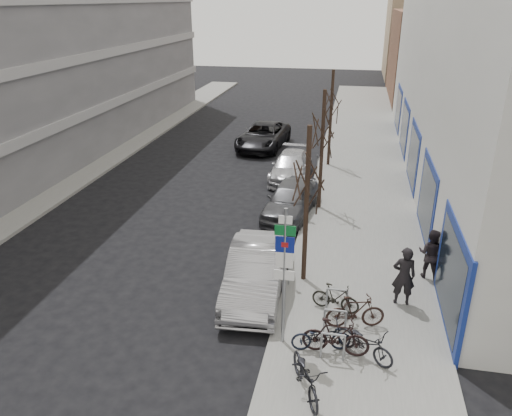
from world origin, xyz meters
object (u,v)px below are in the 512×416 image
at_px(bike_far_inner, 355,311).
at_px(pedestrian_far, 431,253).
at_px(bike_far_curb, 365,340).
at_px(parked_car_back, 291,166).
at_px(highway_sign_pole, 284,269).
at_px(tree_far, 332,96).
at_px(parked_car_front, 255,272).
at_px(bike_near_right, 336,337).
at_px(lane_car, 263,136).
at_px(tree_near, 308,169).
at_px(pedestrian_near, 404,276).
at_px(meter_back, 317,164).
at_px(parked_car_mid, 291,199).
at_px(bike_mid_inner, 336,297).
at_px(bike_mid_curb, 321,334).
at_px(bike_rack, 335,319).
at_px(tree_mid, 323,122).
at_px(bike_near_left, 306,373).
at_px(meter_front, 289,265).

relative_size(bike_far_inner, pedestrian_far, 0.97).
distance_m(bike_far_curb, parked_car_back, 14.78).
relative_size(highway_sign_pole, tree_far, 0.76).
xyz_separation_m(bike_far_curb, bike_far_inner, (-0.27, 1.29, -0.01)).
relative_size(tree_far, parked_car_front, 1.11).
xyz_separation_m(bike_near_right, lane_car, (-5.69, 19.99, 0.08)).
relative_size(tree_near, pedestrian_near, 2.81).
relative_size(tree_far, pedestrian_far, 3.05).
bearing_deg(meter_back, parked_car_mid, -98.75).
distance_m(bike_mid_inner, parked_car_back, 12.60).
bearing_deg(bike_near_right, bike_mid_inner, 4.65).
height_order(bike_mid_curb, parked_car_back, parked_car_back).
height_order(bike_far_curb, bike_far_inner, bike_far_curb).
relative_size(highway_sign_pole, bike_far_inner, 2.41).
xyz_separation_m(pedestrian_near, pedestrian_far, (1.02, 1.84, -0.08)).
relative_size(highway_sign_pole, bike_near_right, 2.29).
bearing_deg(pedestrian_far, tree_near, 36.24).
xyz_separation_m(bike_rack, bike_near_right, (0.06, -0.86, 0.05)).
height_order(highway_sign_pole, tree_near, tree_near).
bearing_deg(lane_car, pedestrian_near, -61.05).
distance_m(bike_rack, tree_near, 4.66).
relative_size(bike_far_inner, parked_car_mid, 0.38).
distance_m(highway_sign_pole, bike_rack, 2.36).
height_order(tree_near, pedestrian_far, tree_near).
distance_m(parked_car_front, pedestrian_near, 4.67).
distance_m(highway_sign_pole, parked_car_back, 14.25).
bearing_deg(bike_rack, tree_mid, 97.28).
height_order(bike_mid_curb, bike_far_inner, bike_far_inner).
bearing_deg(bike_near_left, bike_far_curb, 26.19).
relative_size(tree_near, tree_far, 1.00).
distance_m(meter_back, pedestrian_near, 11.95).
bearing_deg(tree_far, bike_mid_curb, -87.01).
bearing_deg(bike_near_right, meter_front, 29.55).
relative_size(tree_mid, bike_mid_inner, 3.65).
bearing_deg(pedestrian_near, tree_near, -17.76).
relative_size(bike_mid_inner, parked_car_back, 0.32).
distance_m(meter_back, bike_far_inner, 13.13).
bearing_deg(bike_far_curb, meter_back, 43.48).
bearing_deg(parked_car_front, meter_front, 21.94).
height_order(bike_mid_inner, lane_car, lane_car).
relative_size(tree_mid, tree_far, 1.00).
distance_m(bike_near_right, parked_car_mid, 9.70).
bearing_deg(bike_far_curb, bike_rack, 78.79).
xyz_separation_m(bike_near_right, pedestrian_far, (2.94, 4.71, 0.35)).
height_order(tree_far, lane_car, tree_far).
xyz_separation_m(bike_near_right, bike_mid_inner, (-0.10, 2.06, -0.10)).
bearing_deg(pedestrian_far, tree_mid, -29.45).
bearing_deg(bike_near_left, bike_far_inner, 45.67).
xyz_separation_m(parked_car_mid, pedestrian_far, (5.40, -4.67, 0.28)).
bearing_deg(tree_near, pedestrian_far, 12.86).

